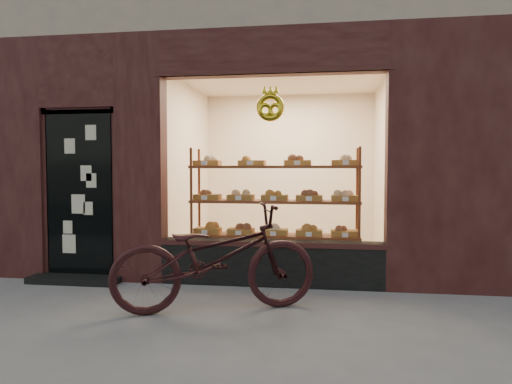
# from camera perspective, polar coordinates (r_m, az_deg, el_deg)

# --- Properties ---
(ground) EXTENTS (90.00, 90.00, 0.00)m
(ground) POSITION_cam_1_polar(r_m,az_deg,el_deg) (3.80, -9.06, -19.08)
(ground) COLOR #606060
(display_shelf) EXTENTS (2.20, 0.45, 1.70)m
(display_shelf) POSITION_cam_1_polar(r_m,az_deg,el_deg) (5.97, 2.35, -2.53)
(display_shelf) COLOR #5E2D17
(display_shelf) RESTS_ON ground
(bicycle) EXTENTS (2.17, 1.36, 1.08)m
(bicycle) POSITION_cam_1_polar(r_m,az_deg,el_deg) (4.62, -5.17, -8.16)
(bicycle) COLOR black
(bicycle) RESTS_ON ground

